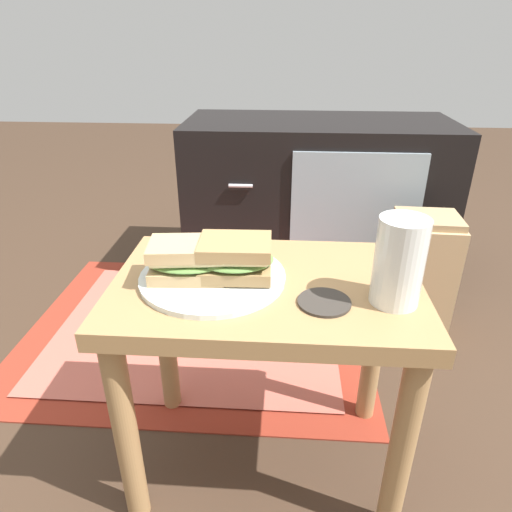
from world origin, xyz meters
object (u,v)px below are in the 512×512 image
(tv_cabinet, at_px, (316,198))
(sandwich_front, at_px, (188,260))
(plate, at_px, (213,278))
(beer_glass, at_px, (399,263))
(paper_bag, at_px, (419,276))
(coaster, at_px, (324,302))
(sandwich_back, at_px, (235,257))

(tv_cabinet, distance_m, sandwich_front, 1.02)
(sandwich_front, bearing_deg, plate, 6.62)
(plate, relative_size, sandwich_front, 1.79)
(sandwich_front, xyz_separation_m, beer_glass, (0.36, -0.04, 0.03))
(tv_cabinet, distance_m, plate, 1.00)
(tv_cabinet, height_order, beer_glass, beer_glass)
(plate, height_order, paper_bag, plate)
(plate, xyz_separation_m, beer_glass, (0.31, -0.05, 0.07))
(sandwich_front, relative_size, coaster, 1.66)
(sandwich_back, bearing_deg, beer_glass, -11.41)
(sandwich_back, bearing_deg, tv_cabinet, 77.97)
(tv_cabinet, xyz_separation_m, beer_glass, (0.07, -1.00, 0.24))
(beer_glass, bearing_deg, tv_cabinet, 93.97)
(beer_glass, distance_m, coaster, 0.14)
(plate, bearing_deg, sandwich_front, -173.38)
(tv_cabinet, relative_size, plate, 3.61)
(plate, relative_size, beer_glass, 1.78)
(sandwich_front, xyz_separation_m, coaster, (0.24, -0.06, -0.04))
(tv_cabinet, distance_m, sandwich_back, 0.99)
(plate, xyz_separation_m, sandwich_back, (0.04, 0.00, 0.04))
(plate, distance_m, paper_bag, 0.81)
(tv_cabinet, xyz_separation_m, coaster, (-0.05, -1.02, 0.17))
(tv_cabinet, bearing_deg, sandwich_back, -102.03)
(plate, height_order, coaster, plate)
(tv_cabinet, xyz_separation_m, sandwich_front, (-0.29, -0.96, 0.21))
(paper_bag, bearing_deg, beer_glass, -111.61)
(plate, relative_size, coaster, 2.97)
(sandwich_front, bearing_deg, coaster, -14.05)
(plate, xyz_separation_m, coaster, (0.20, -0.06, -0.00))
(sandwich_back, relative_size, coaster, 1.57)
(beer_glass, bearing_deg, sandwich_front, 172.80)
(tv_cabinet, height_order, coaster, tv_cabinet)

